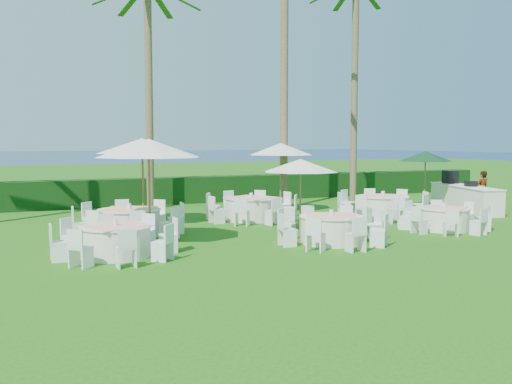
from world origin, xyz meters
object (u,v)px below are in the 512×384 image
umbrella_a (149,148)px  staff_person (482,190)px  banquet_table_a (116,240)px  umbrella_green (426,156)px  buffet_table (464,197)px  banquet_table_d (129,222)px  umbrella_b (300,166)px  banquet_table_b (331,229)px  banquet_table_f (383,206)px  umbrella_d (281,149)px  banquet_table_e (251,208)px  banquet_table_c (444,218)px  umbrella_c (142,146)px

umbrella_a → staff_person: 14.89m
banquet_table_a → umbrella_green: size_ratio=1.26×
banquet_table_a → umbrella_a: size_ratio=1.05×
buffet_table → staff_person: bearing=-3.6°
banquet_table_d → umbrella_b: (4.97, -1.61, 1.67)m
umbrella_b → umbrella_green: 8.57m
banquet_table_b → banquet_table_f: bearing=39.0°
banquet_table_d → umbrella_d: (6.85, 3.42, 2.10)m
umbrella_d → banquet_table_e: bearing=-139.7°
umbrella_a → umbrella_b: umbrella_a is taller
banquet_table_c → umbrella_green: size_ratio=1.18×
umbrella_b → umbrella_c: size_ratio=0.75×
banquet_table_e → buffet_table: size_ratio=0.73×
banquet_table_c → umbrella_b: size_ratio=1.23×
banquet_table_b → umbrella_green: 9.71m
banquet_table_d → umbrella_a: bearing=-83.0°
umbrella_c → banquet_table_c: bearing=-31.2°
umbrella_c → staff_person: bearing=-6.5°
banquet_table_b → umbrella_b: size_ratio=1.34×
banquet_table_f → umbrella_b: 5.10m
banquet_table_c → banquet_table_d: size_ratio=0.87×
banquet_table_d → umbrella_green: (12.83, 1.78, 1.78)m
umbrella_d → banquet_table_c: bearing=-68.0°
banquet_table_b → umbrella_d: bearing=74.3°
banquet_table_e → umbrella_c: 4.46m
banquet_table_c → buffet_table: buffet_table is taller
umbrella_d → umbrella_a: bearing=-142.4°
banquet_table_e → umbrella_b: bearing=-86.2°
banquet_table_b → banquet_table_c: bearing=6.4°
banquet_table_f → umbrella_d: size_ratio=1.19×
banquet_table_f → umbrella_green: bearing=25.7°
banquet_table_c → umbrella_b: bearing=162.7°
umbrella_d → buffet_table: (7.05, -2.81, -1.98)m
banquet_table_f → umbrella_d: bearing=128.5°
banquet_table_e → banquet_table_c: bearing=-44.8°
banquet_table_c → umbrella_a: bearing=171.8°
umbrella_c → banquet_table_f: bearing=-13.1°
umbrella_d → umbrella_green: 6.21m
umbrella_d → staff_person: size_ratio=1.71×
banquet_table_a → umbrella_d: size_ratio=1.11×
banquet_table_a → umbrella_green: bearing=18.8°
staff_person → umbrella_c: bearing=-6.0°
banquet_table_c → buffet_table: (4.45, 3.62, 0.17)m
umbrella_b → umbrella_d: umbrella_d is taller
umbrella_c → umbrella_green: (11.89, -0.36, -0.47)m
banquet_table_a → umbrella_d: 10.29m
banquet_table_e → banquet_table_f: 4.93m
banquet_table_f → buffet_table: size_ratio=0.72×
banquet_table_f → umbrella_d: (-2.60, 3.27, 2.09)m
banquet_table_a → umbrella_c: bearing=69.4°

